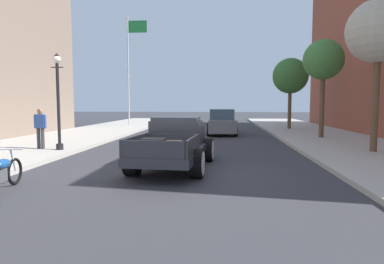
% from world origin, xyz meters
% --- Properties ---
extents(ground_plane, '(140.00, 140.00, 0.00)m').
position_xyz_m(ground_plane, '(0.00, 0.00, 0.00)').
color(ground_plane, '#333338').
extents(hotrod_truck_gunmetal, '(2.40, 5.02, 1.58)m').
position_xyz_m(hotrod_truck_gunmetal, '(-0.12, 0.65, 0.75)').
color(hotrod_truck_gunmetal, '#333338').
rests_on(hotrod_truck_gunmetal, ground).
extents(car_background_grey, '(2.01, 4.37, 1.65)m').
position_xyz_m(car_background_grey, '(1.30, 11.97, 0.77)').
color(car_background_grey, slate).
rests_on(car_background_grey, ground).
extents(pedestrian_sidewalk_left, '(0.53, 0.22, 1.65)m').
position_xyz_m(pedestrian_sidewalk_left, '(-6.12, 3.24, 1.09)').
color(pedestrian_sidewalk_left, '#333338').
rests_on(pedestrian_sidewalk_left, sidewalk_left).
extents(street_lamp_near, '(0.50, 0.32, 3.85)m').
position_xyz_m(street_lamp_near, '(-5.18, 2.99, 2.39)').
color(street_lamp_near, black).
rests_on(street_lamp_near, sidewalk_left).
extents(flagpole, '(1.74, 0.16, 9.16)m').
position_xyz_m(flagpole, '(-6.47, 18.49, 5.77)').
color(flagpole, '#B2B2B7').
rests_on(flagpole, sidewalk_left).
extents(street_tree_nearest, '(2.40, 2.40, 5.81)m').
position_xyz_m(street_tree_nearest, '(7.24, 3.63, 4.71)').
color(street_tree_nearest, brown).
rests_on(street_tree_nearest, sidewalk_right).
extents(street_tree_second, '(2.18, 2.18, 5.33)m').
position_xyz_m(street_tree_second, '(6.82, 9.11, 4.34)').
color(street_tree_second, brown).
rests_on(street_tree_second, sidewalk_right).
extents(street_tree_third, '(2.60, 2.60, 5.20)m').
position_xyz_m(street_tree_third, '(6.35, 15.60, 4.02)').
color(street_tree_third, brown).
rests_on(street_tree_third, sidewalk_right).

